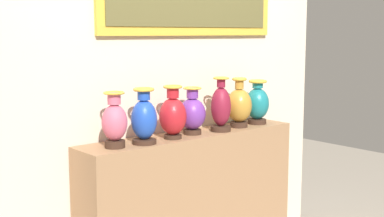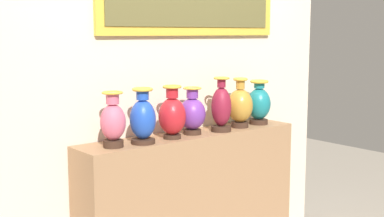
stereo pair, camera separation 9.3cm
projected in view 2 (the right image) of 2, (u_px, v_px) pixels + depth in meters
name	position (u px, v px, depth m)	size (l,w,h in m)	color
display_shelf	(192.00, 203.00, 3.72)	(1.71, 0.33, 1.00)	#99704C
back_wall	(173.00, 64.00, 3.76)	(2.93, 0.14, 2.88)	beige
vase_rose	(113.00, 122.00, 3.20)	(0.16, 0.16, 0.34)	#382319
vase_sapphire	(143.00, 119.00, 3.31)	(0.16, 0.16, 0.35)	#382319
vase_crimson	(172.00, 115.00, 3.46)	(0.18, 0.18, 0.35)	#382319
vase_violet	(192.00, 113.00, 3.62)	(0.18, 0.18, 0.33)	#382319
vase_burgundy	(221.00, 108.00, 3.72)	(0.14, 0.14, 0.39)	#382319
vase_ochre	(240.00, 106.00, 3.88)	(0.19, 0.19, 0.37)	#382319
vase_teal	(259.00, 104.00, 4.02)	(0.18, 0.18, 0.34)	#382319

